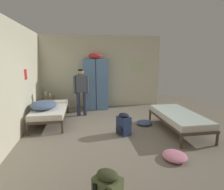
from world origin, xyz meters
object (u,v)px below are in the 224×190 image
object	(u,v)px
shelf_unit	(49,102)
clothes_pile_pink	(175,156)
bed_left_rear	(50,110)
person_traveler	(81,88)
locker_bank	(95,83)
backpack_navy	(123,124)
bed_right	(179,117)
water_bottle	(46,93)
clothes_pile_denim	(144,123)
bedding_heap	(44,105)
lotion_bottle	(50,94)

from	to	relation	value
shelf_unit	clothes_pile_pink	world-z (taller)	shelf_unit
bed_left_rear	person_traveler	world-z (taller)	person_traveler
locker_bank	shelf_unit	world-z (taller)	locker_bank
shelf_unit	backpack_navy	bearing A→B (deg)	-47.43
bed_right	water_bottle	distance (m)	4.44
clothes_pile_denim	backpack_navy	bearing A→B (deg)	-142.55
bedding_heap	clothes_pile_pink	distance (m)	3.63
lotion_bottle	locker_bank	bearing A→B (deg)	7.89
bed_left_rear	backpack_navy	distance (m)	2.29
clothes_pile_pink	clothes_pile_denim	distance (m)	1.86
locker_bank	bedding_heap	bearing A→B (deg)	-134.90
locker_bank	lotion_bottle	xyz separation A→B (m)	(-1.62, -0.22, -0.33)
shelf_unit	clothes_pile_pink	bearing A→B (deg)	-51.81
backpack_navy	clothes_pile_pink	size ratio (longest dim) A/B	1.12
lotion_bottle	person_traveler	bearing A→B (deg)	-28.19
bedding_heap	clothes_pile_pink	bearing A→B (deg)	-39.38
bedding_heap	backpack_navy	bearing A→B (deg)	-25.43
shelf_unit	clothes_pile_denim	size ratio (longest dim) A/B	1.31
clothes_pile_pink	clothes_pile_denim	bearing A→B (deg)	88.88
shelf_unit	bedding_heap	bearing A→B (deg)	-85.30
clothes_pile_pink	person_traveler	bearing A→B (deg)	119.52
lotion_bottle	clothes_pile_pink	world-z (taller)	lotion_bottle
lotion_bottle	clothes_pile_pink	bearing A→B (deg)	-52.18
locker_bank	person_traveler	distance (m)	0.97
shelf_unit	person_traveler	xyz separation A→B (m)	(1.16, -0.63, 0.59)
bed_right	clothes_pile_denim	distance (m)	0.97
shelf_unit	bed_right	distance (m)	4.36
locker_bank	bed_right	xyz separation A→B (m)	(1.96, -2.56, -0.59)
shelf_unit	backpack_navy	xyz separation A→B (m)	(2.18, -2.38, -0.09)
bed_left_rear	clothes_pile_denim	distance (m)	2.77
backpack_navy	bed_left_rear	bearing A→B (deg)	147.59
shelf_unit	water_bottle	distance (m)	0.33
bed_left_rear	lotion_bottle	distance (m)	1.15
bedding_heap	shelf_unit	bearing A→B (deg)	94.70
shelf_unit	lotion_bottle	bearing A→B (deg)	-29.74
water_bottle	locker_bank	bearing A→B (deg)	5.31
shelf_unit	clothes_pile_denim	distance (m)	3.45
bed_left_rear	person_traveler	xyz separation A→B (m)	(0.91, 0.52, 0.55)
shelf_unit	lotion_bottle	xyz separation A→B (m)	(0.07, -0.04, 0.29)
water_bottle	bedding_heap	bearing A→B (deg)	-82.16
person_traveler	clothes_pile_denim	bearing A→B (deg)	-33.94
bed_left_rear	bed_right	bearing A→B (deg)	-19.84
bedding_heap	clothes_pile_denim	size ratio (longest dim) A/B	1.95
bedding_heap	person_traveler	bearing A→B (deg)	36.21
locker_bank	bed_left_rear	xyz separation A→B (m)	(-1.44, -1.33, -0.59)
clothes_pile_pink	clothes_pile_denim	size ratio (longest dim) A/B	1.12
water_bottle	clothes_pile_denim	distance (m)	3.57
person_traveler	clothes_pile_denim	xyz separation A→B (m)	(1.76, -1.18, -0.87)
lotion_bottle	clothes_pile_denim	bearing A→B (deg)	-31.82
bed_left_rear	clothes_pile_denim	size ratio (longest dim) A/B	4.35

